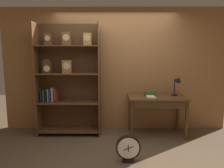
{
  "coord_description": "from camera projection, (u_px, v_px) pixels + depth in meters",
  "views": [
    {
      "loc": [
        -0.04,
        -2.96,
        1.62
      ],
      "look_at": [
        -0.06,
        0.63,
        1.1
      ],
      "focal_mm": 32.0,
      "sensor_mm": 36.0,
      "label": 1
    }
  ],
  "objects": [
    {
      "name": "open_repair_manual",
      "position": [
        151.0,
        97.0,
        3.87
      ],
      "size": [
        0.16,
        0.22,
        0.02
      ],
      "primitive_type": "cube",
      "rotation": [
        0.0,
        0.0,
        0.02
      ],
      "color": "silver",
      "rests_on": "workbench"
    },
    {
      "name": "round_clock_large",
      "position": [
        128.0,
        148.0,
        3.03
      ],
      "size": [
        0.38,
        0.11,
        0.42
      ],
      "color": "black",
      "rests_on": "ground"
    },
    {
      "name": "toolbox_small",
      "position": [
        150.0,
        94.0,
        4.01
      ],
      "size": [
        0.22,
        0.09,
        0.09
      ],
      "primitive_type": "cube",
      "color": "#2D5123",
      "rests_on": "workbench"
    },
    {
      "name": "back_wood_panel",
      "position": [
        115.0,
        70.0,
        4.29
      ],
      "size": [
        4.8,
        0.05,
        2.6
      ],
      "primitive_type": "cube",
      "color": "#9E6B3D",
      "rests_on": "ground"
    },
    {
      "name": "bookshelf",
      "position": [
        67.0,
        79.0,
        4.01
      ],
      "size": [
        1.26,
        0.36,
        2.24
      ],
      "color": "brown",
      "rests_on": "ground"
    },
    {
      "name": "workbench",
      "position": [
        157.0,
        102.0,
        3.98
      ],
      "size": [
        1.14,
        0.62,
        0.8
      ],
      "color": "brown",
      "rests_on": "ground"
    },
    {
      "name": "desk_lamp",
      "position": [
        177.0,
        82.0,
        3.99
      ],
      "size": [
        0.19,
        0.2,
        0.42
      ],
      "color": "black",
      "rests_on": "workbench"
    },
    {
      "name": "ground_plane",
      "position": [
        116.0,
        158.0,
        3.16
      ],
      "size": [
        10.0,
        10.0,
        0.0
      ],
      "primitive_type": "plane",
      "color": "brown"
    }
  ]
}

